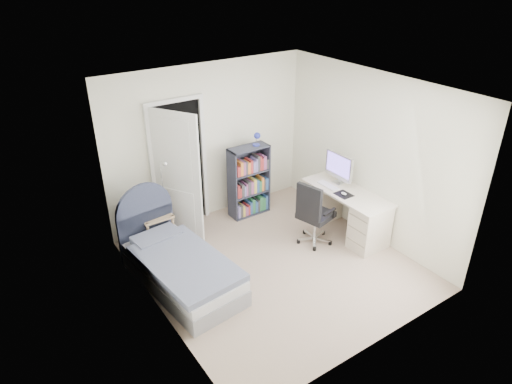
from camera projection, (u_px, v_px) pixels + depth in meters
room_shell at (277, 186)px, 5.83m from camera, size 3.50×3.70×2.60m
door at (177, 171)px, 6.73m from camera, size 0.92×0.73×2.06m
bed at (179, 266)px, 5.97m from camera, size 1.05×1.92×1.14m
nightstand at (155, 222)px, 6.64m from camera, size 0.44×0.44×0.64m
floor_lamp at (167, 210)px, 6.70m from camera, size 0.19×0.19×1.32m
bookcase at (250, 183)px, 7.46m from camera, size 0.67×0.29×1.41m
desk at (345, 209)px, 7.02m from camera, size 0.58×1.46×1.20m
office_chair at (313, 211)px, 6.63m from camera, size 0.55×0.57×1.01m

